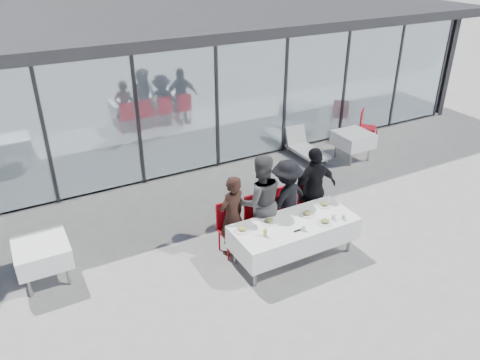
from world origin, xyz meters
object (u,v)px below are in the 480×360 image
(diner_d, at_px, (314,189))
(spare_table_right, at_px, (353,139))
(folded_eyeglasses, at_px, (297,231))
(diner_chair_c, at_px, (283,210))
(diner_b, at_px, (260,202))
(diner_c, at_px, (286,200))
(plate_c, at_px, (308,214))
(plate_a, at_px, (242,229))
(plate_extra, at_px, (325,222))
(spare_chair_a, at_px, (365,125))
(diner_chair_d, at_px, (310,202))
(spare_table_left, at_px, (42,253))
(diner_chair_a, at_px, (230,225))
(plate_b, at_px, (269,221))
(plate_d, at_px, (324,204))
(juice_bottle, at_px, (265,233))
(lounger, at_px, (304,146))
(diner_a, at_px, (232,216))
(diner_chair_b, at_px, (257,217))
(dining_table, at_px, (294,232))
(spare_chair_b, at_px, (315,122))

(diner_d, distance_m, spare_table_right, 3.58)
(folded_eyeglasses, bearing_deg, diner_chair_c, 69.59)
(diner_b, height_order, diner_c, diner_b)
(plate_c, bearing_deg, plate_a, 174.80)
(plate_extra, height_order, spare_chair_a, spare_chair_a)
(diner_chair_d, height_order, spare_table_left, diner_chair_d)
(diner_chair_d, bearing_deg, diner_chair_a, 180.00)
(plate_b, distance_m, plate_c, 0.75)
(plate_d, bearing_deg, spare_table_right, 41.24)
(plate_extra, height_order, juice_bottle, juice_bottle)
(diner_d, xyz_separation_m, plate_extra, (-0.44, -0.93, -0.09))
(diner_b, distance_m, plate_c, 0.88)
(plate_a, distance_m, plate_d, 1.75)
(plate_a, height_order, spare_table_left, plate_a)
(diner_chair_d, height_order, lounger, diner_chair_d)
(diner_a, height_order, diner_b, diner_b)
(spare_chair_a, bearing_deg, diner_chair_b, -151.64)
(juice_bottle, xyz_separation_m, folded_eyeglasses, (0.56, -0.13, -0.06))
(diner_chair_a, distance_m, juice_bottle, 0.94)
(diner_chair_c, distance_m, diner_chair_d, 0.63)
(dining_table, distance_m, diner_chair_d, 1.16)
(spare_table_left, bearing_deg, diner_chair_d, -8.16)
(folded_eyeglasses, bearing_deg, spare_table_right, 38.17)
(dining_table, bearing_deg, spare_table_left, 160.14)
(diner_chair_c, bearing_deg, diner_chair_b, 180.00)
(diner_chair_b, bearing_deg, diner_chair_c, 0.00)
(plate_c, distance_m, lounger, 4.28)
(diner_chair_d, height_order, spare_chair_b, same)
(plate_b, xyz_separation_m, spare_table_left, (-3.64, 1.23, -0.22))
(diner_chair_c, xyz_separation_m, plate_c, (0.09, -0.65, 0.24))
(plate_b, bearing_deg, spare_table_right, 31.82)
(folded_eyeglasses, bearing_deg, juice_bottle, 166.92)
(plate_a, relative_size, spare_table_right, 0.34)
(diner_chair_c, height_order, folded_eyeglasses, diner_chair_c)
(spare_table_left, height_order, spare_chair_a, spare_chair_a)
(diner_a, bearing_deg, spare_chair_a, -168.98)
(plate_d, distance_m, lounger, 3.94)
(juice_bottle, relative_size, spare_chair_a, 0.15)
(diner_a, height_order, diner_c, diner_c)
(diner_chair_a, height_order, juice_bottle, diner_chair_a)
(diner_chair_a, distance_m, diner_chair_b, 0.58)
(plate_b, bearing_deg, diner_chair_a, 133.77)
(diner_d, distance_m, lounger, 3.54)
(diner_chair_c, bearing_deg, juice_bottle, -137.23)
(diner_chair_a, distance_m, diner_chair_d, 1.79)
(diner_a, bearing_deg, diner_chair_d, 167.19)
(diner_chair_c, distance_m, folded_eyeglasses, 1.08)
(diner_c, xyz_separation_m, diner_chair_d, (0.63, 0.09, -0.27))
(diner_a, relative_size, spare_chair_a, 1.61)
(diner_chair_a, bearing_deg, plate_a, -93.91)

